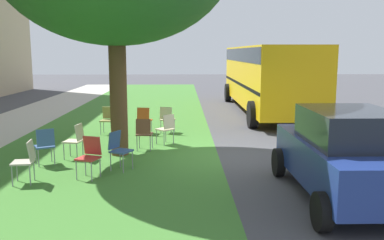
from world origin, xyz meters
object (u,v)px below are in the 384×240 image
(chair_7, at_px, (90,154))
(chair_9, at_px, (108,118))
(chair_0, at_px, (119,147))
(chair_6, at_px, (167,118))
(school_bus, at_px, (266,72))
(chair_1, at_px, (167,127))
(parked_car, at_px, (346,154))
(chair_5, at_px, (144,132))
(chair_4, at_px, (26,158))
(chair_8, at_px, (76,138))
(chair_3, at_px, (45,144))
(chair_2, at_px, (144,118))

(chair_7, xyz_separation_m, chair_9, (4.87, 0.49, 0.00))
(chair_0, xyz_separation_m, chair_6, (4.30, -0.93, 0.00))
(school_bus, bearing_deg, chair_0, 150.68)
(chair_1, height_order, parked_car, parked_car)
(chair_7, relative_size, chair_9, 1.00)
(chair_5, height_order, school_bus, school_bus)
(chair_4, height_order, chair_8, same)
(chair_3, xyz_separation_m, chair_5, (1.43, -2.19, 0.00))
(chair_0, xyz_separation_m, parked_car, (-1.98, -4.38, 0.32))
(chair_9, relative_size, parked_car, 0.24)
(chair_4, xyz_separation_m, chair_9, (5.22, -0.71, 0.00))
(chair_6, relative_size, chair_8, 1.00)
(chair_0, bearing_deg, chair_4, 118.85)
(chair_8, xyz_separation_m, parked_car, (-3.01, -5.60, 0.32))
(chair_1, relative_size, chair_4, 1.00)
(chair_7, bearing_deg, chair_3, 51.17)
(chair_2, height_order, chair_3, same)
(chair_6, bearing_deg, chair_4, 153.28)
(chair_2, relative_size, school_bus, 0.08)
(chair_4, distance_m, chair_6, 5.88)
(chair_1, xyz_separation_m, chair_8, (-1.56, 2.20, 0.00))
(chair_3, height_order, school_bus, school_bus)
(chair_9, bearing_deg, chair_2, -94.88)
(chair_2, bearing_deg, chair_3, 152.10)
(chair_1, bearing_deg, chair_3, 127.96)
(chair_2, relative_size, chair_6, 1.00)
(chair_2, distance_m, parked_car, 7.45)
(chair_6, xyz_separation_m, school_bus, (4.88, -4.23, 1.24))
(school_bus, bearing_deg, chair_1, 147.64)
(chair_7, xyz_separation_m, school_bus, (9.78, -5.67, 1.24))
(chair_6, bearing_deg, chair_0, 167.85)
(chair_5, distance_m, chair_8, 1.83)
(chair_9, bearing_deg, chair_3, 168.47)
(chair_3, relative_size, chair_9, 1.00)
(chair_1, bearing_deg, chair_6, 1.76)
(chair_4, bearing_deg, parked_car, -99.65)
(chair_8, bearing_deg, chair_5, -62.93)
(chair_3, height_order, chair_5, same)
(chair_8, bearing_deg, chair_0, -130.12)
(chair_4, bearing_deg, chair_0, -61.15)
(chair_0, distance_m, chair_1, 2.77)
(chair_9, bearing_deg, chair_4, 172.23)
(chair_5, relative_size, school_bus, 0.08)
(chair_1, bearing_deg, chair_5, 141.56)
(chair_5, xyz_separation_m, school_bus, (7.32, -4.76, 1.24))
(chair_5, relative_size, chair_6, 1.00)
(chair_7, distance_m, parked_car, 5.10)
(parked_car, bearing_deg, chair_6, 28.75)
(chair_0, height_order, chair_6, same)
(chair_7, xyz_separation_m, parked_car, (-1.39, -4.89, 0.32))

